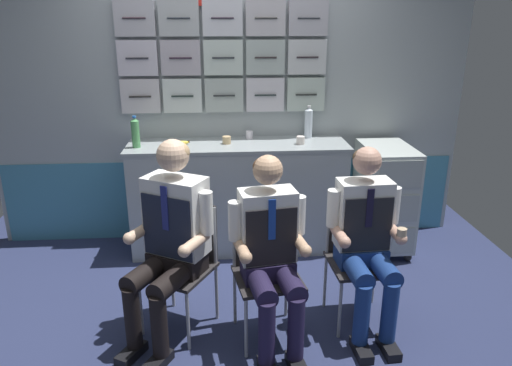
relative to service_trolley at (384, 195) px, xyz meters
name	(u,v)px	position (x,y,z in m)	size (l,w,h in m)	color
ground	(238,318)	(-1.33, -0.96, -0.52)	(4.80, 4.80, 0.04)	navy
galley_bulkhead	(230,119)	(-1.33, 0.41, 0.61)	(4.20, 0.14, 2.15)	#A2ABAE
galley_counter	(239,196)	(-1.27, 0.13, -0.02)	(1.87, 0.53, 0.96)	#A1AAAD
service_trolley	(384,195)	(0.00, 0.00, 0.00)	(0.40, 0.65, 0.94)	black
folding_chair_left	(185,252)	(-1.67, -0.97, 0.01)	(0.54, 0.54, 0.83)	#A8AAAF
crew_member_left	(170,233)	(-1.74, -1.10, 0.21)	(0.61, 0.71, 1.30)	black
folding_chair_right	(264,259)	(-1.16, -1.10, 0.01)	(0.46, 0.46, 0.83)	#A8AAAF
crew_member_right	(271,248)	(-1.13, -1.26, 0.16)	(0.49, 0.63, 1.22)	black
folding_chair_by_counter	(356,246)	(-0.51, -0.96, 0.01)	(0.42, 0.42, 0.83)	#A8AAAF
crew_member_by_counter	(366,235)	(-0.51, -1.12, 0.17)	(0.48, 0.60, 1.23)	black
sparkling_bottle_green	(308,123)	(-0.64, 0.30, 0.59)	(0.07, 0.07, 0.29)	silver
water_bottle_tall	(135,133)	(-2.11, 0.07, 0.58)	(0.07, 0.07, 0.26)	#53A05D
paper_cup_blue	(227,140)	(-1.37, 0.13, 0.49)	(0.07, 0.07, 0.06)	tan
coffee_cup_white	(249,135)	(-1.16, 0.30, 0.49)	(0.06, 0.06, 0.07)	white
coffee_cup_spare	(301,140)	(-0.74, 0.07, 0.49)	(0.07, 0.07, 0.07)	silver
snack_banana	(179,143)	(-1.76, 0.10, 0.48)	(0.17, 0.10, 0.04)	yellow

